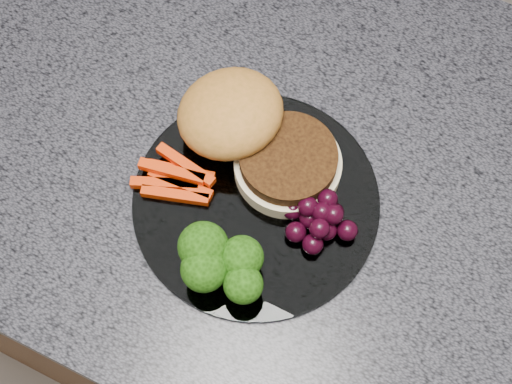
# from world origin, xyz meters

# --- Properties ---
(island_cabinet) EXTENTS (1.20, 0.60, 0.86)m
(island_cabinet) POSITION_xyz_m (0.00, 0.00, 0.43)
(island_cabinet) COLOR brown
(island_cabinet) RESTS_ON ground
(countertop) EXTENTS (1.20, 0.60, 0.04)m
(countertop) POSITION_xyz_m (0.00, 0.00, 0.88)
(countertop) COLOR #44444D
(countertop) RESTS_ON island_cabinet
(plate) EXTENTS (0.26, 0.26, 0.01)m
(plate) POSITION_xyz_m (-0.04, -0.07, 0.90)
(plate) COLOR white
(plate) RESTS_ON countertop
(burger) EXTENTS (0.21, 0.15, 0.06)m
(burger) POSITION_xyz_m (-0.07, -0.01, 0.93)
(burger) COLOR #FAE6B0
(burger) RESTS_ON plate
(carrot_sticks) EXTENTS (0.09, 0.06, 0.02)m
(carrot_sticks) POSITION_xyz_m (-0.12, -0.08, 0.91)
(carrot_sticks) COLOR red
(carrot_sticks) RESTS_ON plate
(broccoli) EXTENTS (0.10, 0.07, 0.06)m
(broccoli) POSITION_xyz_m (-0.04, -0.15, 0.94)
(broccoli) COLOR olive
(broccoli) RESTS_ON plate
(grape_bunch) EXTENTS (0.08, 0.08, 0.04)m
(grape_bunch) POSITION_xyz_m (0.03, -0.06, 0.92)
(grape_bunch) COLOR black
(grape_bunch) RESTS_ON plate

